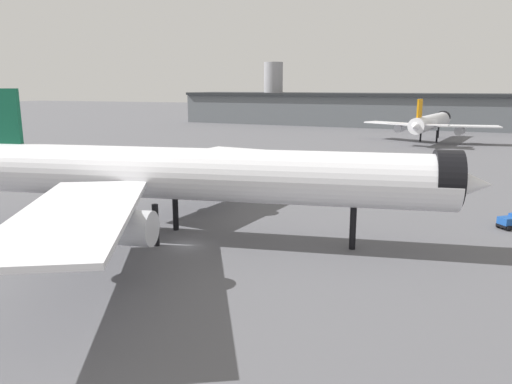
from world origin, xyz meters
TOP-DOWN VIEW (x-y plane):
  - ground at (0.00, 0.00)m, footprint 900.00×900.00m
  - airliner_near_gate at (-1.29, 2.31)m, footprint 66.44×60.10m
  - airliner_far_taxiway at (23.96, 123.34)m, footprint 42.23×47.01m
  - terminal_building at (2.56, 180.97)m, footprint 194.31×41.75m
  - baggage_tug_wing at (35.61, 20.36)m, footprint 3.49×3.32m

SIDE VIEW (x-z plane):
  - ground at x=0.00m, z-range 0.00..0.00m
  - baggage_tug_wing at x=35.61m, z-range 0.05..1.90m
  - airliner_far_taxiway at x=23.96m, z-range -0.84..13.28m
  - terminal_building at x=2.56m, z-range -6.94..22.31m
  - airliner_near_gate at x=-1.29m, z-range -1.05..16.47m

